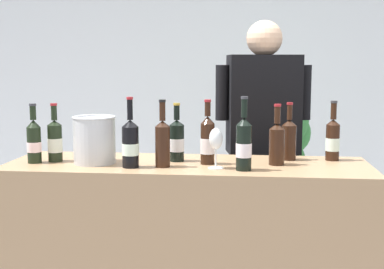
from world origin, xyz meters
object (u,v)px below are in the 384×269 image
wine_bottle_0 (130,143)px  wine_glass (216,141)px  wine_bottle_2 (163,142)px  wine_bottle_9 (34,141)px  ice_bucket (94,139)px  potted_shrub (273,138)px  wine_bottle_7 (289,138)px  person_server (262,163)px  wine_bottle_8 (244,143)px  wine_bottle_5 (55,140)px  wine_bottle_3 (208,140)px  wine_bottle_6 (277,142)px  wine_bottle_1 (177,140)px  wine_bottle_4 (333,139)px

wine_bottle_0 → wine_glass: size_ratio=1.75×
wine_bottle_2 → wine_bottle_9: (-0.68, 0.04, -0.01)m
ice_bucket → potted_shrub: (0.97, 1.35, -0.16)m
wine_bottle_7 → person_server: bearing=104.7°
wine_bottle_9 → wine_bottle_8: bearing=-4.2°
person_server → potted_shrub: size_ratio=1.34×
wine_bottle_0 → wine_bottle_7: 0.84m
wine_glass → ice_bucket: bearing=173.6°
wine_bottle_5 → ice_bucket: bearing=-7.0°
person_server → potted_shrub: 0.68m
wine_bottle_3 → wine_bottle_6: bearing=2.5°
wine_bottle_6 → wine_bottle_1: bearing=174.7°
wine_bottle_4 → wine_bottle_5: bearing=-172.7°
wine_bottle_4 → wine_bottle_5: size_ratio=1.04×
wine_bottle_5 → wine_bottle_4: bearing=7.3°
wine_bottle_3 → ice_bucket: wine_bottle_3 is taller
wine_bottle_4 → wine_bottle_7: wine_bottle_4 is taller
wine_bottle_9 → person_server: size_ratio=0.18×
wine_bottle_5 → wine_bottle_9: (-0.09, -0.05, 0.00)m
wine_bottle_4 → wine_bottle_5: 1.46m
potted_shrub → wine_bottle_6: bearing=-91.9°
wine_bottle_2 → wine_bottle_4: (0.87, 0.28, -0.01)m
wine_bottle_2 → wine_bottle_9: wine_bottle_2 is taller
wine_glass → person_server: size_ratio=0.12×
wine_bottle_1 → wine_bottle_8: 0.41m
wine_glass → wine_bottle_0: bearing=-177.5°
wine_bottle_3 → wine_bottle_5: size_ratio=1.08×
wine_bottle_1 → wine_bottle_7: bearing=9.6°
wine_bottle_1 → potted_shrub: size_ratio=0.24×
wine_bottle_1 → wine_bottle_3: wine_bottle_3 is taller
wine_bottle_0 → wine_bottle_3: size_ratio=1.06×
wine_bottle_1 → ice_bucket: size_ratio=1.26×
wine_bottle_9 → ice_bucket: wine_bottle_9 is taller
wine_bottle_4 → wine_glass: (-0.60, -0.28, 0.02)m
wine_bottle_4 → wine_bottle_5: wine_bottle_4 is taller
wine_bottle_9 → potted_shrub: potted_shrub is taller
wine_bottle_4 → wine_bottle_1: bearing=-172.2°
person_server → wine_bottle_7: bearing=-75.3°
wine_glass → wine_bottle_4: bearing=25.3°
wine_bottle_2 → potted_shrub: 1.54m
wine_bottle_1 → wine_bottle_9: same height
wine_bottle_5 → wine_bottle_7: (1.22, 0.18, 0.01)m
potted_shrub → wine_bottle_9: bearing=-133.1°
wine_bottle_8 → wine_bottle_6: bearing=43.6°
wine_bottle_0 → person_server: (0.67, 0.77, -0.23)m
wine_bottle_1 → wine_bottle_3: bearing=-20.7°
wine_bottle_0 → wine_bottle_3: wine_bottle_0 is taller
wine_bottle_5 → person_server: (1.10, 0.65, -0.22)m
wine_bottle_6 → potted_shrub: 1.30m
wine_bottle_5 → potted_shrub: size_ratio=0.24×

